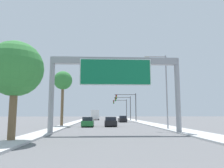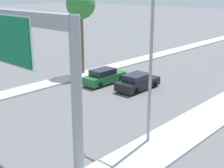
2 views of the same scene
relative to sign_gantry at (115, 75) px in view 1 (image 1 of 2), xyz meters
name	(u,v)px [view 1 (image 1 of 2)]	position (x,y,z in m)	size (l,w,h in m)	color
sidewalk_right	(133,120)	(7.75, 42.11, -5.90)	(3.00, 120.00, 0.15)	#BABABA
median_strip_left	(81,120)	(-7.25, 42.11, -5.90)	(2.00, 120.00, 0.15)	#BABABA
sign_gantry	(115,75)	(0.00, 0.00, 0.00)	(13.42, 0.73, 7.77)	gray
car_mid_left	(110,122)	(0.00, 12.85, -5.28)	(1.86, 4.44, 1.48)	black
car_mid_center	(88,122)	(-3.50, 12.09, -5.28)	(1.71, 4.49, 1.48)	#1E662D
car_near_right	(123,119)	(3.50, 29.80, -5.27)	(1.75, 4.80, 1.49)	black
truck_box_primary	(95,115)	(-3.50, 48.82, -4.38)	(2.49, 7.88, 3.13)	red
traffic_light_near_intersection	(129,102)	(5.16, 30.10, -1.34)	(5.20, 0.32, 6.83)	#3D3D3F
traffic_light_mid_block	(125,104)	(5.33, 40.10, -1.34)	(4.75, 0.32, 6.88)	#3D3D3F
traffic_light_far_intersection	(122,106)	(5.31, 50.10, -1.49)	(4.71, 0.32, 6.65)	#3D3D3F
palm_tree_foreground	(15,69)	(-7.76, -5.94, -0.75)	(4.09, 4.09, 7.33)	brown
palm_tree_background	(63,81)	(-7.68, 13.05, 1.15)	(2.98, 2.98, 8.80)	brown
street_lamp_right	(164,85)	(6.51, 5.19, -0.40)	(2.86, 0.28, 9.47)	gray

